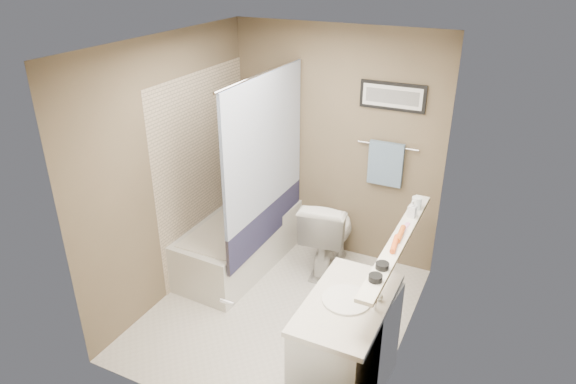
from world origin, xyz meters
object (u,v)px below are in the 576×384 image
at_px(hair_brush_front, 395,244).
at_px(glass_jar, 417,203).
at_px(vanity, 346,351).
at_px(candle_bowl_far, 382,266).
at_px(hair_brush_back, 400,234).
at_px(candle_bowl_near, 375,278).
at_px(bathtub, 239,243).
at_px(toilet, 329,233).
at_px(soap_bottle, 412,209).

xyz_separation_m(hair_brush_front, glass_jar, (0.00, 0.65, 0.03)).
relative_size(vanity, candle_bowl_far, 10.00).
relative_size(hair_brush_back, glass_jar, 2.20).
relative_size(candle_bowl_near, hair_brush_back, 0.41).
xyz_separation_m(bathtub, hair_brush_front, (1.79, -0.78, 0.89)).
relative_size(candle_bowl_far, hair_brush_back, 0.41).
height_order(toilet, candle_bowl_near, candle_bowl_near).
bearing_deg(hair_brush_back, candle_bowl_far, -90.00).
bearing_deg(candle_bowl_far, candle_bowl_near, -90.00).
xyz_separation_m(bathtub, vanity, (1.60, -1.16, 0.15)).
distance_m(vanity, candle_bowl_far, 0.76).
xyz_separation_m(bathtub, hair_brush_back, (1.79, -0.62, 0.89)).
distance_m(toilet, hair_brush_front, 1.63).
bearing_deg(candle_bowl_far, hair_brush_back, 90.00).
height_order(toilet, glass_jar, glass_jar).
distance_m(toilet, hair_brush_back, 1.52).
bearing_deg(toilet, soap_bottle, 138.33).
distance_m(bathtub, candle_bowl_near, 2.34).
relative_size(toilet, candle_bowl_near, 9.09).
height_order(candle_bowl_near, candle_bowl_far, same).
relative_size(bathtub, glass_jar, 15.00).
height_order(candle_bowl_near, soap_bottle, soap_bottle).
bearing_deg(soap_bottle, bathtub, 171.05).
distance_m(vanity, candle_bowl_near, 0.76).
xyz_separation_m(toilet, vanity, (0.74, -1.51, -0.01)).
distance_m(bathtub, hair_brush_front, 2.14).
bearing_deg(soap_bottle, glass_jar, 90.00).
xyz_separation_m(bathtub, candle_bowl_far, (1.79, -1.08, 0.89)).
bearing_deg(soap_bottle, hair_brush_front, -90.00).
height_order(bathtub, candle_bowl_near, candle_bowl_near).
bearing_deg(glass_jar, toilet, 152.70).
bearing_deg(toilet, glass_jar, 145.14).
relative_size(hair_brush_front, soap_bottle, 1.61).
distance_m(hair_brush_back, soap_bottle, 0.35).
bearing_deg(hair_brush_front, hair_brush_back, 90.00).
xyz_separation_m(vanity, candle_bowl_far, (0.19, 0.08, 0.73)).
distance_m(bathtub, candle_bowl_far, 2.27).
height_order(candle_bowl_near, hair_brush_front, hair_brush_front).
bearing_deg(candle_bowl_near, glass_jar, 90.00).
bearing_deg(vanity, toilet, 120.40).
bearing_deg(candle_bowl_near, vanity, 158.78).
relative_size(candle_bowl_far, hair_brush_front, 0.41).
bearing_deg(hair_brush_front, soap_bottle, 90.00).
bearing_deg(bathtub, hair_brush_back, -16.42).
bearing_deg(bathtub, hair_brush_front, -20.79).
height_order(vanity, hair_brush_back, hair_brush_back).
relative_size(candle_bowl_near, hair_brush_front, 0.41).
relative_size(bathtub, hair_brush_back, 6.82).
distance_m(toilet, vanity, 1.68).
distance_m(bathtub, vanity, 1.98).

